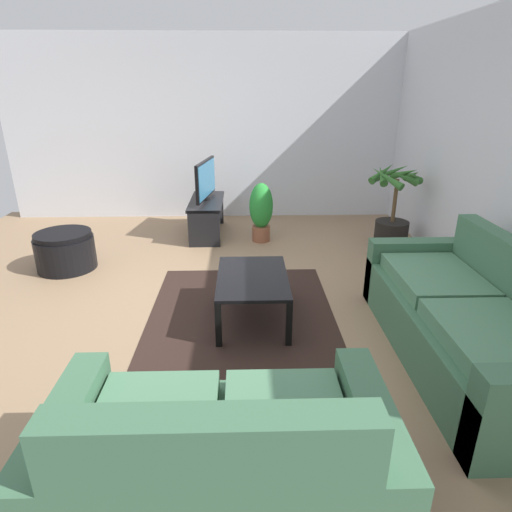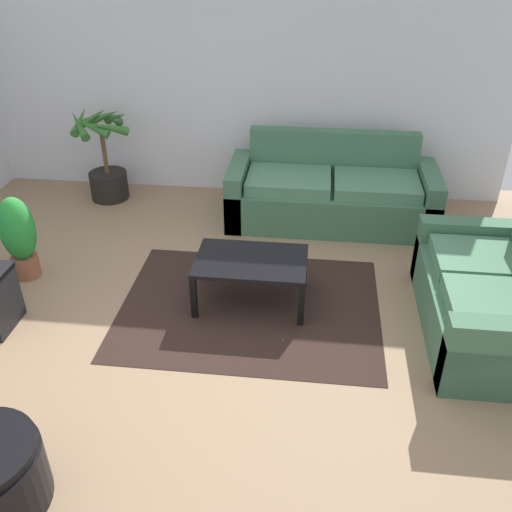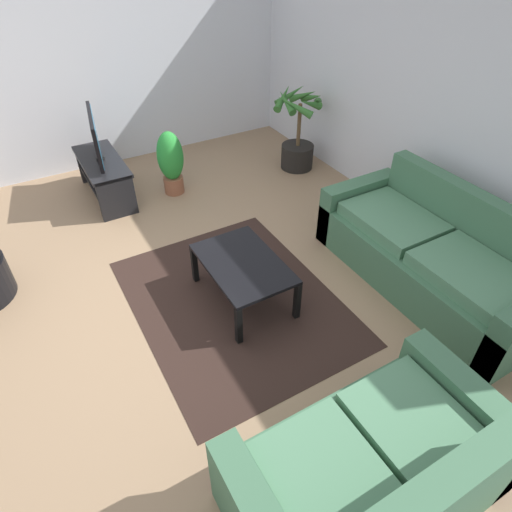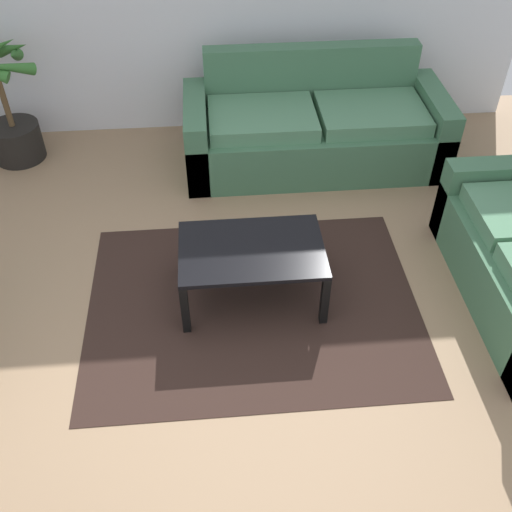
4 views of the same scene
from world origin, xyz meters
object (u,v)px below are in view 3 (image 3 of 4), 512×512
(potted_palm, at_px, (298,137))
(potted_plant_small, at_px, (171,161))
(couch_loveseat, at_px, (373,474))
(couch_main, at_px, (431,257))
(tv, at_px, (95,136))
(tv_stand, at_px, (104,173))
(coffee_table, at_px, (243,267))

(potted_palm, distance_m, potted_plant_small, 1.72)
(couch_loveseat, bearing_deg, couch_main, 124.54)
(couch_loveseat, bearing_deg, tv, -174.78)
(tv_stand, xyz_separation_m, potted_palm, (0.50, 2.46, 0.11))
(couch_main, distance_m, tv_stand, 3.79)
(tv, relative_size, potted_palm, 0.84)
(couch_main, bearing_deg, coffee_table, -112.56)
(potted_plant_small, bearing_deg, tv, -111.93)
(tv, bearing_deg, couch_loveseat, 5.22)
(couch_main, bearing_deg, couch_loveseat, -55.46)
(tv_stand, relative_size, potted_plant_small, 1.38)
(couch_main, relative_size, potted_plant_small, 2.75)
(couch_main, distance_m, potted_plant_small, 3.15)
(tv_stand, xyz_separation_m, coffee_table, (2.42, 0.59, 0.04))
(couch_main, bearing_deg, potted_plant_small, -152.52)
(couch_main, height_order, tv, tv)
(tv, distance_m, coffee_table, 2.53)
(couch_main, distance_m, couch_loveseat, 2.19)
(couch_loveseat, height_order, potted_palm, potted_palm)
(couch_loveseat, distance_m, tv, 4.38)
(tv_stand, relative_size, potted_palm, 1.04)
(potted_palm, bearing_deg, potted_plant_small, -96.63)
(potted_palm, relative_size, potted_plant_small, 1.33)
(couch_main, height_order, potted_plant_small, couch_main)
(coffee_table, bearing_deg, potted_palm, 135.76)
(tv_stand, bearing_deg, couch_loveseat, 5.26)
(couch_loveseat, xyz_separation_m, potted_palm, (-3.83, 2.06, 0.13))
(couch_loveseat, bearing_deg, potted_palm, 151.70)
(couch_loveseat, xyz_separation_m, tv, (-4.33, -0.40, 0.49))
(couch_main, xyz_separation_m, potted_palm, (-2.59, 0.26, 0.13))
(couch_loveseat, relative_size, tv, 1.81)
(couch_main, relative_size, coffee_table, 2.35)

